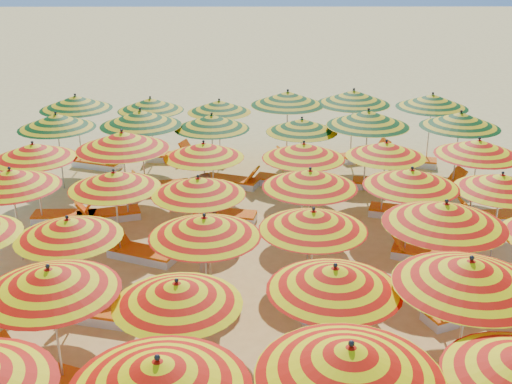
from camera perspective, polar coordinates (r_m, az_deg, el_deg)
ground at (r=15.71m, az=0.01°, el=-6.11°), size 120.00×120.00×0.00m
umbrella_2 at (r=8.46m, az=-8.68°, el=-15.78°), size 2.46×2.46×2.54m
umbrella_3 at (r=8.54m, az=8.37°, el=-14.68°), size 3.19×3.19×2.63m
umbrella_7 at (r=11.07m, az=-17.88°, el=-7.46°), size 2.67×2.67×2.44m
umbrella_8 at (r=10.55m, az=-7.03°, el=-8.92°), size 2.71×2.71×2.27m
umbrella_9 at (r=10.71m, az=7.01°, el=-7.66°), size 2.87×2.87×2.41m
umbrella_10 at (r=10.97m, az=18.47°, el=-6.84°), size 3.25×3.25×2.62m
umbrella_13 at (r=13.21m, az=-16.36°, el=-3.09°), size 2.80×2.80×2.27m
umbrella_14 at (r=12.57m, az=-4.60°, el=-3.09°), size 2.81×2.81×2.36m
umbrella_15 at (r=12.90m, az=5.11°, el=-2.50°), size 2.59×2.59×2.35m
umbrella_16 at (r=13.11m, az=16.47°, el=-1.87°), size 2.94×2.94×2.60m
umbrella_18 at (r=15.93m, az=-20.97°, el=1.13°), size 2.98×2.98×2.41m
umbrella_19 at (r=15.39m, az=-12.49°, el=1.06°), size 2.21×2.21×2.31m
umbrella_20 at (r=14.71m, az=-5.15°, el=0.53°), size 2.24×2.24×2.32m
umbrella_21 at (r=14.98m, az=4.82°, el=1.20°), size 2.98×2.98×2.39m
umbrella_22 at (r=15.40m, az=13.65°, el=1.22°), size 2.97×2.97×2.39m
umbrella_23 at (r=15.91m, az=20.99°, el=0.79°), size 2.63×2.63×2.32m
umbrella_24 at (r=17.84m, az=-19.19°, el=3.44°), size 2.92×2.92×2.38m
umbrella_25 at (r=17.39m, az=-11.80°, el=4.51°), size 3.15×3.15×2.63m
umbrella_26 at (r=17.23m, az=-4.68°, el=3.74°), size 2.51×2.51×2.31m
umbrella_27 at (r=17.04m, az=4.26°, el=3.68°), size 2.79×2.79×2.35m
umbrella_28 at (r=17.62m, az=11.48°, el=3.74°), size 2.24×2.24×2.29m
umbrella_29 at (r=18.02m, az=19.16°, el=3.76°), size 2.38×2.38×2.43m
umbrella_30 at (r=20.31m, az=-17.33°, el=6.03°), size 2.67×2.67×2.47m
umbrella_31 at (r=19.59m, az=-10.23°, el=6.50°), size 2.84×2.84×2.61m
umbrella_32 at (r=19.50m, az=-3.95°, el=6.25°), size 2.89×2.89×2.43m
umbrella_33 at (r=19.50m, az=4.09°, el=5.93°), size 2.33×2.33×2.31m
umbrella_34 at (r=19.45m, az=9.94°, el=6.48°), size 3.16×3.16×2.63m
umbrella_35 at (r=20.25m, az=17.71°, el=6.13°), size 3.18×3.18×2.54m
umbrella_36 at (r=22.25m, az=-15.73°, el=7.68°), size 2.70×2.70×2.53m
umbrella_37 at (r=22.05m, az=-9.36°, el=7.70°), size 2.85×2.85×2.37m
umbrella_38 at (r=21.80m, az=-3.29°, el=7.61°), size 2.76×2.76×2.29m
umbrella_39 at (r=21.63m, az=2.83°, el=8.32°), size 3.04×3.04×2.63m
umbrella_40 at (r=22.01m, az=8.66°, el=8.34°), size 2.57×2.57×2.63m
umbrella_41 at (r=22.37m, az=15.40°, el=7.81°), size 3.16×3.16×2.54m
lounger_6 at (r=12.47m, az=-19.21°, el=-14.90°), size 1.82×1.18×0.69m
lounger_7 at (r=11.74m, az=-9.10°, el=-16.38°), size 1.82×1.24×0.69m
lounger_8 at (r=11.88m, az=9.05°, el=-15.84°), size 1.82×0.98×0.69m
lounger_12 at (r=13.77m, az=-13.72°, el=-10.44°), size 1.82×0.98×0.69m
lounger_13 at (r=13.57m, az=-6.49°, el=-10.42°), size 1.74×0.60×0.69m
lounger_14 at (r=13.71m, az=7.43°, el=-10.08°), size 1.82×0.98×0.69m
lounger_15 at (r=14.15m, az=18.03°, el=-10.01°), size 1.82×1.21×0.69m
lounger_17 at (r=15.98m, az=-10.22°, el=-5.36°), size 1.82×1.21×0.69m
lounger_18 at (r=16.23m, az=14.84°, el=-5.33°), size 1.83×1.15×0.69m
lounger_19 at (r=18.48m, az=-16.54°, el=-2.09°), size 1.74×0.62×0.69m
lounger_20 at (r=18.28m, az=-13.11°, el=-2.00°), size 1.83×1.07×0.69m
lounger_21 at (r=17.79m, az=-2.90°, el=-2.09°), size 1.81×0.89×0.69m
lounger_22 at (r=18.44m, az=12.84°, el=-1.75°), size 1.83×1.07×0.69m
lounger_23 at (r=18.79m, az=19.95°, el=-2.11°), size 1.78×0.76×0.69m
lounger_24 at (r=20.00m, az=-8.49°, el=0.46°), size 1.82×0.99×0.69m
lounger_25 at (r=20.24m, az=-2.10°, el=0.96°), size 1.83×1.14×0.69m
lounger_26 at (r=20.28m, az=2.48°, el=0.99°), size 1.83×1.12×0.69m
lounger_27 at (r=20.41m, az=11.11°, el=0.72°), size 1.81×0.90×0.69m
lounger_28 at (r=20.60m, az=15.84°, el=0.49°), size 1.82×0.96×0.69m
lounger_29 at (r=22.51m, az=-13.85°, el=2.50°), size 1.83×1.15×0.69m
lounger_30 at (r=22.74m, az=-7.73°, el=3.16°), size 1.75×0.62×0.69m
lounger_31 at (r=22.46m, az=-4.70°, el=3.04°), size 1.82×1.17×0.69m
lounger_32 at (r=22.24m, az=4.03°, el=2.87°), size 1.82×1.22×0.69m
lounger_33 at (r=22.93m, az=9.74°, el=3.19°), size 1.83×1.11×0.69m
lounger_34 at (r=22.69m, az=13.49°, el=2.70°), size 1.82×0.97×0.69m
beachgoer_b at (r=17.16m, az=-4.57°, el=-0.78°), size 0.90×0.96×1.56m
beachgoer_a at (r=14.26m, az=-4.45°, el=-6.12°), size 0.37×0.53×1.39m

